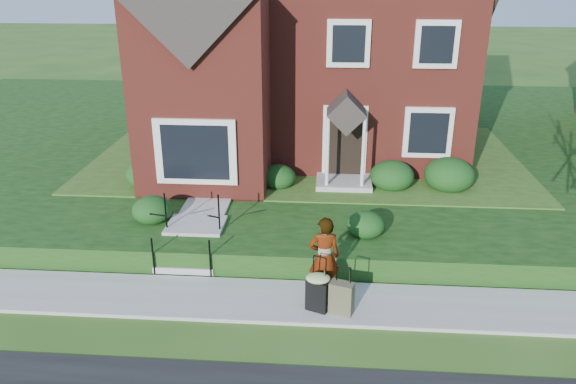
# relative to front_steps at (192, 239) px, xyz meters

# --- Properties ---
(ground) EXTENTS (120.00, 120.00, 0.00)m
(ground) POSITION_rel_front_steps_xyz_m (2.50, -1.84, -0.47)
(ground) COLOR #2D5119
(ground) RESTS_ON ground
(sidewalk) EXTENTS (60.00, 1.60, 0.08)m
(sidewalk) POSITION_rel_front_steps_xyz_m (2.50, -1.84, -0.43)
(sidewalk) COLOR #9E9B93
(sidewalk) RESTS_ON ground
(terrace) EXTENTS (44.00, 20.00, 0.60)m
(terrace) POSITION_rel_front_steps_xyz_m (6.50, 9.06, -0.17)
(terrace) COLOR black
(terrace) RESTS_ON ground
(walkway) EXTENTS (1.20, 6.00, 0.06)m
(walkway) POSITION_rel_front_steps_xyz_m (0.00, 3.16, 0.16)
(walkway) COLOR #9E9B93
(walkway) RESTS_ON terrace
(main_house) EXTENTS (10.40, 10.20, 9.40)m
(main_house) POSITION_rel_front_steps_xyz_m (2.29, 7.76, 4.79)
(main_house) COLOR maroon
(main_house) RESTS_ON terrace
(front_steps) EXTENTS (1.40, 2.02, 1.50)m
(front_steps) POSITION_rel_front_steps_xyz_m (0.00, 0.00, 0.00)
(front_steps) COLOR #9E9B93
(front_steps) RESTS_ON ground
(foundation_shrubs) EXTENTS (10.08, 4.41, 1.01)m
(foundation_shrubs) POSITION_rel_front_steps_xyz_m (2.89, 2.92, 0.56)
(foundation_shrubs) COLOR #103812
(foundation_shrubs) RESTS_ON terrace
(woman) EXTENTS (0.72, 0.53, 1.80)m
(woman) POSITION_rel_front_steps_xyz_m (3.19, -1.59, 0.51)
(woman) COLOR #999999
(woman) RESTS_ON sidewalk
(suitcase_black) EXTENTS (0.61, 0.56, 1.19)m
(suitcase_black) POSITION_rel_front_steps_xyz_m (3.08, -2.15, 0.07)
(suitcase_black) COLOR black
(suitcase_black) RESTS_ON sidewalk
(suitcase_olive) EXTENTS (0.54, 0.41, 1.03)m
(suitcase_olive) POSITION_rel_front_steps_xyz_m (3.56, -2.23, -0.05)
(suitcase_olive) COLOR #4F4D35
(suitcase_olive) RESTS_ON sidewalk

